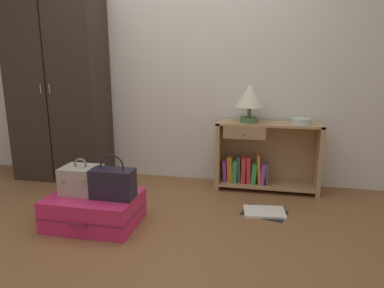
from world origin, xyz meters
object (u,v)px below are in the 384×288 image
handbag (113,183)px  open_book_on_floor (264,212)px  suitcase_large (95,210)px  bookshelf (262,157)px  bottle (43,211)px  table_lamp (250,97)px  train_case (82,180)px  wardrobe (59,87)px  bowl (301,121)px

handbag → open_book_on_floor: handbag is taller
suitcase_large → handbag: bearing=-6.2°
bookshelf → bottle: (-1.74, -1.10, -0.25)m
table_lamp → open_book_on_floor: bearing=-72.4°
table_lamp → train_case: (-1.24, -1.03, -0.57)m
wardrobe → table_lamp: (2.02, 0.03, -0.07)m
handbag → bowl: bearing=36.2°
handbag → table_lamp: bearing=48.3°
bowl → handbag: bearing=-143.8°
table_lamp → train_case: 1.71m
bookshelf → open_book_on_floor: bookshelf is taller
train_case → bowl: bearing=30.3°
handbag → bottle: size_ratio=2.08×
wardrobe → train_case: wardrobe is taller
bowl → suitcase_large: bowl is taller
suitcase_large → bottle: bearing=-178.7°
wardrobe → bookshelf: size_ratio=1.99×
open_book_on_floor → suitcase_large: bearing=-159.9°
table_lamp → handbag: (-0.96, -1.08, -0.56)m
wardrobe → handbag: wardrobe is taller
bookshelf → bowl: size_ratio=5.78×
handbag → train_case: bearing=170.3°
suitcase_large → bookshelf: bearing=40.4°
bookshelf → bottle: size_ratio=6.10×
wardrobe → open_book_on_floor: (2.20, -0.54, -0.99)m
handbag → wardrobe: bearing=135.4°
bookshelf → train_case: bearing=-142.6°
bowl → wardrobe: bearing=-179.6°
train_case → open_book_on_floor: bearing=17.6°
suitcase_large → train_case: 0.26m
bookshelf → train_case: 1.75m
table_lamp → wardrobe: bearing=-179.0°
bookshelf → open_book_on_floor: size_ratio=2.41×
wardrobe → open_book_on_floor: 2.47m
handbag → bottle: bearing=179.2°
bowl → handbag: bowl is taller
bookshelf → handbag: size_ratio=2.92×
bookshelf → open_book_on_floor: bearing=-86.6°
train_case → bottle: train_case is taller
bookshelf → bottle: bookshelf is taller
bottle → wardrobe: bearing=112.4°
bowl → train_case: size_ratio=0.59×
wardrobe → bookshelf: bearing=1.8°
bookshelf → suitcase_large: size_ratio=1.45×
open_book_on_floor → train_case: bearing=-162.4°
bookshelf → handbag: bearing=-134.8°
bookshelf → train_case: bookshelf is taller
bowl → bottle: 2.41m
bottle → bowl: bearing=26.8°
bowl → train_case: bowl is taller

